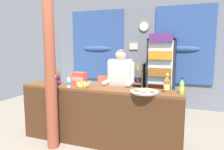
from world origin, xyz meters
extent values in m
plane|color=gray|center=(0.00, 1.21, 0.00)|extent=(7.88, 7.88, 0.00)
cube|color=slate|center=(0.00, 3.09, 1.36)|extent=(4.93, 0.12, 2.72)
cube|color=#2D4C89|center=(-1.18, 3.00, 1.70)|extent=(1.63, 0.04, 2.03)
ellipsoid|color=#2D4C89|center=(-1.18, 2.98, 1.60)|extent=(0.90, 0.10, 0.16)
cube|color=#2D4C89|center=(1.29, 3.00, 1.70)|extent=(1.48, 0.04, 2.03)
ellipsoid|color=#2D4C89|center=(1.29, 2.98, 1.60)|extent=(0.82, 0.10, 0.16)
cylinder|color=tan|center=(0.23, 3.01, 2.21)|extent=(0.27, 0.03, 0.27)
cylinder|color=white|center=(0.23, 3.00, 2.21)|extent=(0.23, 0.01, 0.23)
cube|color=beige|center=(-0.06, 3.01, 1.67)|extent=(0.24, 0.02, 0.18)
cube|color=brown|center=(0.01, 0.37, 0.97)|extent=(2.78, 0.45, 0.04)
cube|color=#432715|center=(0.01, 0.17, 0.47)|extent=(2.78, 0.04, 0.95)
cube|color=#432715|center=(-1.34, 0.37, 0.47)|extent=(0.08, 0.41, 0.95)
cube|color=#432715|center=(1.35, 0.37, 0.47)|extent=(0.08, 0.41, 0.95)
cylinder|color=brown|center=(-0.65, -0.01, 0.66)|extent=(0.19, 0.19, 1.32)
cylinder|color=brown|center=(-0.65, -0.01, 1.98)|extent=(0.17, 0.17, 1.32)
ellipsoid|color=brown|center=(-0.57, -0.01, 1.19)|extent=(0.06, 0.05, 0.08)
cube|color=#232328|center=(0.78, 2.93, 0.93)|extent=(0.66, 0.04, 1.86)
cube|color=#232328|center=(0.47, 2.61, 0.93)|extent=(0.04, 0.68, 1.86)
cube|color=#232328|center=(1.09, 2.61, 0.93)|extent=(0.04, 0.68, 1.86)
cube|color=#232328|center=(0.78, 2.61, 1.84)|extent=(0.66, 0.68, 0.04)
cube|color=#232328|center=(0.78, 2.61, 0.04)|extent=(0.66, 0.68, 0.08)
cube|color=silver|center=(0.78, 2.28, 0.98)|extent=(0.60, 0.02, 1.70)
cylinder|color=#B7B7BC|center=(1.05, 2.25, 0.93)|extent=(0.02, 0.02, 0.40)
cube|color=silver|center=(0.78, 2.61, 0.55)|extent=(0.58, 0.60, 0.02)
cube|color=black|center=(0.78, 2.47, 0.66)|extent=(0.54, 0.56, 0.20)
cube|color=silver|center=(0.78, 2.61, 0.95)|extent=(0.58, 0.60, 0.02)
cube|color=brown|center=(0.78, 2.47, 1.06)|extent=(0.54, 0.56, 0.20)
cube|color=silver|center=(0.78, 2.61, 1.36)|extent=(0.58, 0.60, 0.02)
cube|color=orange|center=(0.78, 2.47, 1.47)|extent=(0.54, 0.56, 0.20)
cube|color=silver|center=(0.78, 2.61, 1.76)|extent=(0.58, 0.60, 0.02)
cube|color=#56286B|center=(0.78, 2.47, 1.87)|extent=(0.54, 0.56, 0.20)
cube|color=brown|center=(-0.15, 2.74, 0.60)|extent=(0.04, 0.28, 1.21)
cube|color=brown|center=(0.29, 2.74, 0.60)|extent=(0.04, 0.28, 1.21)
cube|color=brown|center=(0.07, 2.74, 1.03)|extent=(0.44, 0.28, 0.02)
cylinder|color=#56286B|center=(0.00, 2.74, 1.10)|extent=(0.06, 0.06, 0.11)
cylinder|color=#75C64C|center=(0.13, 2.74, 1.10)|extent=(0.06, 0.06, 0.11)
cube|color=brown|center=(0.07, 2.74, 0.67)|extent=(0.44, 0.28, 0.02)
cylinder|color=#56286B|center=(0.00, 2.74, 0.74)|extent=(0.06, 0.06, 0.12)
cylinder|color=#56286B|center=(0.13, 2.74, 0.75)|extent=(0.06, 0.06, 0.14)
cube|color=brown|center=(0.07, 2.74, 0.30)|extent=(0.44, 0.28, 0.02)
cylinder|color=silver|center=(0.00, 2.74, 0.38)|extent=(0.06, 0.06, 0.14)
cylinder|color=#75C64C|center=(0.13, 2.74, 0.37)|extent=(0.05, 0.05, 0.11)
cube|color=#E5563D|center=(-0.73, 2.30, 0.44)|extent=(0.45, 0.45, 0.04)
cube|color=#E5563D|center=(-0.73, 2.50, 0.66)|extent=(0.42, 0.05, 0.40)
cylinder|color=#E5563D|center=(-0.91, 2.11, 0.22)|extent=(0.04, 0.04, 0.44)
cylinder|color=#E5563D|center=(-0.53, 2.12, 0.22)|extent=(0.04, 0.04, 0.44)
cylinder|color=#E5563D|center=(-0.92, 2.49, 0.22)|extent=(0.04, 0.04, 0.44)
cylinder|color=#E5563D|center=(-0.54, 2.50, 0.22)|extent=(0.04, 0.04, 0.44)
cube|color=#E5563D|center=(-0.93, 2.30, 0.56)|extent=(0.05, 0.40, 0.03)
cube|color=#E5563D|center=(-0.53, 2.31, 0.56)|extent=(0.05, 0.40, 0.03)
cylinder|color=#28282D|center=(0.16, 0.83, 0.43)|extent=(0.11, 0.11, 0.87)
cylinder|color=#28282D|center=(0.34, 0.83, 0.43)|extent=(0.11, 0.11, 0.87)
cube|color=#BCB7B2|center=(0.25, 0.83, 1.15)|extent=(0.40, 0.20, 0.56)
sphere|color=#DBB28E|center=(0.25, 0.83, 1.52)|extent=(0.19, 0.19, 0.19)
ellipsoid|color=#4C4742|center=(0.25, 0.84, 1.56)|extent=(0.18, 0.18, 0.10)
cylinder|color=#BCB7B2|center=(0.03, 0.83, 1.21)|extent=(0.08, 0.08, 0.37)
cylinder|color=#DBB28E|center=(0.03, 0.68, 1.03)|extent=(0.07, 0.26, 0.07)
sphere|color=#DBB28E|center=(0.03, 0.55, 1.03)|extent=(0.08, 0.08, 0.08)
cylinder|color=#BCB7B2|center=(0.47, 0.83, 1.21)|extent=(0.08, 0.08, 0.37)
cylinder|color=#DBB28E|center=(0.47, 0.68, 1.03)|extent=(0.07, 0.26, 0.07)
sphere|color=#DBB28E|center=(0.47, 0.55, 1.03)|extent=(0.08, 0.08, 0.08)
cylinder|color=brown|center=(1.12, 0.35, 1.08)|extent=(0.09, 0.09, 0.18)
cone|color=brown|center=(1.12, 0.35, 1.21)|extent=(0.09, 0.09, 0.08)
cylinder|color=#E5CC4C|center=(1.12, 0.35, 1.26)|extent=(0.04, 0.04, 0.03)
cylinder|color=#E5D166|center=(1.12, 0.35, 1.08)|extent=(0.09, 0.09, 0.08)
cylinder|color=silver|center=(-0.47, 0.23, 1.05)|extent=(0.06, 0.06, 0.13)
cone|color=silver|center=(-0.47, 0.23, 1.15)|extent=(0.06, 0.06, 0.06)
cylinder|color=blue|center=(-0.47, 0.23, 1.19)|extent=(0.03, 0.03, 0.02)
cylinder|color=blue|center=(-0.47, 0.23, 1.05)|extent=(0.06, 0.06, 0.06)
cylinder|color=#56286B|center=(-0.76, 0.35, 1.05)|extent=(0.08, 0.08, 0.13)
cone|color=#56286B|center=(-0.76, 0.35, 1.14)|extent=(0.08, 0.08, 0.06)
cylinder|color=silver|center=(-0.76, 0.35, 1.18)|extent=(0.03, 0.03, 0.02)
cylinder|color=purple|center=(-0.76, 0.35, 1.05)|extent=(0.08, 0.08, 0.06)
cylinder|color=#75C64C|center=(1.33, 0.36, 1.06)|extent=(0.06, 0.06, 0.15)
cone|color=#75C64C|center=(1.33, 0.36, 1.17)|extent=(0.06, 0.06, 0.07)
cylinder|color=black|center=(1.33, 0.36, 1.22)|extent=(0.03, 0.03, 0.02)
cylinder|color=yellow|center=(1.33, 0.36, 1.06)|extent=(0.06, 0.06, 0.07)
cylinder|color=black|center=(-0.91, 0.24, 1.06)|extent=(0.06, 0.06, 0.16)
cone|color=black|center=(-0.91, 0.24, 1.18)|extent=(0.06, 0.06, 0.07)
cylinder|color=red|center=(-0.91, 0.24, 1.22)|extent=(0.03, 0.03, 0.03)
cylinder|color=red|center=(-0.91, 0.24, 1.06)|extent=(0.07, 0.07, 0.07)
cube|color=gold|center=(-0.97, 0.50, 1.09)|extent=(0.19, 0.16, 0.20)
cube|color=#FFE26D|center=(-0.97, 0.42, 1.09)|extent=(0.17, 0.00, 0.07)
cube|color=#E5422D|center=(-0.40, 0.47, 1.10)|extent=(0.22, 0.14, 0.23)
cube|color=#FF826D|center=(-0.40, 0.40, 1.10)|extent=(0.20, 0.00, 0.08)
cylinder|color=#BCBCC1|center=(0.81, 0.24, 0.99)|extent=(0.41, 0.41, 0.02)
torus|color=#BCBCC1|center=(0.81, 0.24, 1.01)|extent=(0.42, 0.42, 0.02)
ellipsoid|color=#B2753D|center=(0.92, 0.23, 1.02)|extent=(0.09, 0.08, 0.04)
ellipsoid|color=tan|center=(0.82, 0.36, 1.02)|extent=(0.07, 0.07, 0.04)
ellipsoid|color=#B2753D|center=(0.70, 0.22, 1.03)|extent=(0.11, 0.06, 0.05)
ellipsoid|color=#C68947|center=(0.82, 0.15, 1.02)|extent=(0.11, 0.09, 0.04)
ellipsoid|color=#CCC14C|center=(-0.30, 0.23, 1.04)|extent=(0.09, 0.04, 0.12)
ellipsoid|color=#CCC14C|center=(-0.26, 0.23, 1.04)|extent=(0.07, 0.03, 0.12)
ellipsoid|color=#CCC14C|center=(-0.23, 0.22, 1.04)|extent=(0.04, 0.04, 0.13)
ellipsoid|color=#CCC14C|center=(-0.19, 0.24, 1.04)|extent=(0.05, 0.04, 0.13)
ellipsoid|color=#CCC14C|center=(-0.16, 0.22, 1.04)|extent=(0.07, 0.04, 0.13)
ellipsoid|color=#CCC14C|center=(-0.12, 0.25, 1.05)|extent=(0.11, 0.04, 0.14)
cylinder|color=olive|center=(-0.21, 0.24, 1.12)|extent=(0.02, 0.02, 0.05)
camera|label=1|loc=(1.39, -2.75, 1.67)|focal=33.17mm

